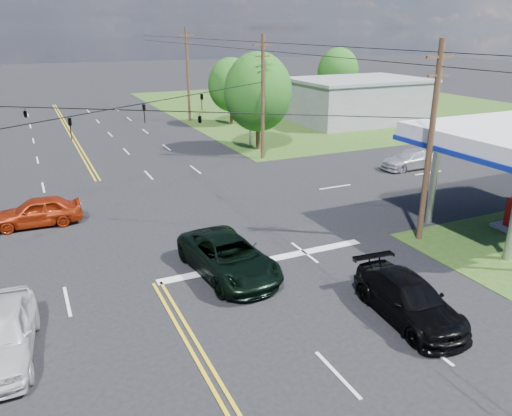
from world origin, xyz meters
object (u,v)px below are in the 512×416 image
retail_ne (357,101)px  tree_right_b (231,85)px  pole_se (430,142)px  tree_far_r (338,72)px  pole_right_far (188,74)px  pole_ne (263,96)px  suv_black (409,299)px  tree_right_a (258,92)px  pickup_dkgreen (229,257)px

retail_ne → tree_right_b: 14.22m
pole_se → tree_far_r: (21.00, 39.00, -0.37)m
pole_se → tree_right_b: size_ratio=1.34×
pole_se → pole_right_far: pole_right_far is taller
retail_ne → tree_far_r: bearing=68.2°
pole_ne → suv_black: pole_ne is taller
pole_right_far → tree_right_a: 16.03m
retail_ne → suv_black: size_ratio=2.73×
tree_right_b → pole_se: bearing=-96.1°
pole_se → tree_far_r: pole_se is taller
tree_right_a → pole_se: bearing=-92.7°
pole_se → suv_black: size_ratio=1.85×
tree_right_a → tree_right_b: tree_right_a is taller
retail_ne → tree_right_a: bearing=-153.4°
retail_ne → suv_black: bearing=-123.1°
pole_ne → tree_right_a: size_ratio=1.16×
tree_right_a → tree_right_b: 12.27m
tree_right_a → pole_right_far: bearing=93.6°
pole_ne → tree_right_a: 3.16m
pickup_dkgreen → suv_black: (4.60, -5.86, -0.06)m
tree_right_b → suv_black: (-8.90, -38.36, -3.47)m
pole_ne → pole_right_far: (0.00, 19.00, 0.25)m
pole_right_far → pickup_dkgreen: size_ratio=1.72×
pole_se → pole_right_far: bearing=90.0°
retail_ne → pickup_dkgreen: retail_ne is taller
pole_ne → tree_far_r: 29.70m
retail_ne → tree_right_a: tree_right_a is taller
tree_right_b → pickup_dkgreen: bearing=-112.6°
tree_right_b → tree_right_a: bearing=-101.8°
pole_right_far → tree_right_a: (1.00, -16.00, -0.30)m
pole_se → pickup_dkgreen: (-10.00, 0.50, -4.11)m
pole_right_far → suv_black: size_ratio=1.95×
tree_far_r → pole_ne: bearing=-135.0°
tree_far_r → pickup_dkgreen: bearing=-128.8°
pole_se → tree_far_r: size_ratio=1.25×
pole_ne → pickup_dkgreen: size_ratio=1.63×
retail_ne → pickup_dkgreen: 39.28m
pole_se → tree_right_b: (3.50, 33.00, -0.70)m
retail_ne → pole_se: size_ratio=1.47×
pole_se → suv_black: pole_se is taller
pole_right_far → retail_ne: bearing=-25.2°
retail_ne → suv_black: (-22.40, -34.36, -1.46)m
retail_ne → tree_right_b: bearing=163.5°
tree_right_a → pickup_dkgreen: tree_right_a is taller
retail_ne → tree_far_r: (4.00, 10.00, 2.34)m
pole_ne → tree_right_b: bearing=76.9°
tree_right_a → suv_black: 27.44m
pickup_dkgreen → suv_black: 7.45m
pole_se → tree_far_r: 44.30m
pole_se → pole_ne: same height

